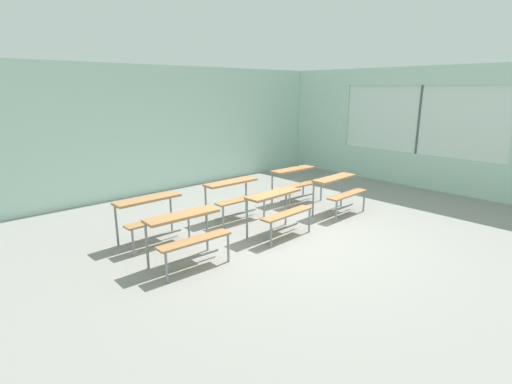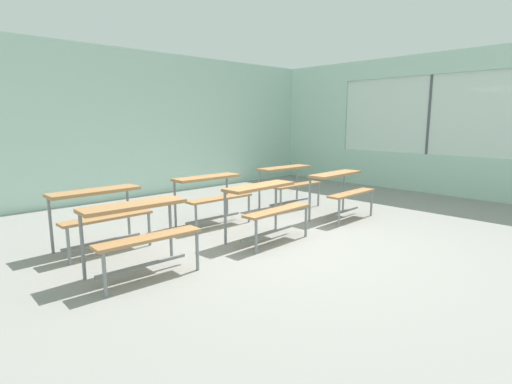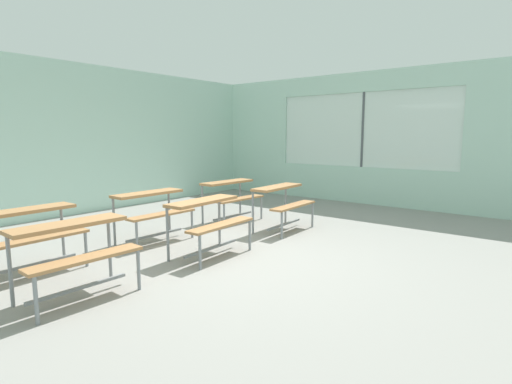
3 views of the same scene
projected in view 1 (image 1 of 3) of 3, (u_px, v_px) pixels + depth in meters
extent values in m
cube|color=gray|center=(299.00, 240.00, 6.62)|extent=(10.00, 9.00, 0.05)
cube|color=silver|center=(161.00, 130.00, 9.45)|extent=(10.00, 0.12, 3.00)
cube|color=silver|center=(433.00, 173.00, 9.75)|extent=(0.12, 9.00, 0.85)
cube|color=silver|center=(445.00, 75.00, 9.14)|extent=(0.12, 9.00, 0.45)
cube|color=silver|center=(323.00, 114.00, 11.96)|extent=(0.12, 1.90, 1.70)
cube|color=silver|center=(419.00, 120.00, 9.78)|extent=(0.02, 4.20, 1.70)
cube|color=#4C5156|center=(419.00, 120.00, 9.78)|extent=(0.06, 0.05, 1.70)
cube|color=#A87547|center=(182.00, 215.00, 5.55)|extent=(1.11, 0.35, 0.04)
cube|color=#A87547|center=(195.00, 240.00, 5.39)|extent=(1.11, 0.25, 0.03)
cylinder|color=gray|center=(147.00, 245.00, 5.43)|extent=(0.04, 0.04, 0.72)
cylinder|color=gray|center=(207.00, 229.00, 6.06)|extent=(0.04, 0.04, 0.72)
cylinder|color=gray|center=(166.00, 267.00, 5.07)|extent=(0.04, 0.04, 0.44)
cylinder|color=gray|center=(228.00, 248.00, 5.69)|extent=(0.04, 0.04, 0.44)
cube|color=gray|center=(189.00, 259.00, 5.61)|extent=(1.00, 0.06, 0.03)
cube|color=#A87547|center=(273.00, 194.00, 6.69)|extent=(1.11, 0.38, 0.04)
cube|color=#A87547|center=(287.00, 214.00, 6.54)|extent=(1.11, 0.28, 0.03)
cylinder|color=gray|center=(247.00, 219.00, 6.53)|extent=(0.04, 0.04, 0.72)
cylinder|color=gray|center=(286.00, 206.00, 7.22)|extent=(0.04, 0.04, 0.72)
cylinder|color=gray|center=(271.00, 235.00, 6.19)|extent=(0.04, 0.04, 0.44)
cylinder|color=gray|center=(309.00, 220.00, 6.88)|extent=(0.04, 0.04, 0.44)
cube|color=gray|center=(279.00, 230.00, 6.75)|extent=(1.00, 0.08, 0.03)
cube|color=#A87547|center=(335.00, 178.00, 7.86)|extent=(1.11, 0.36, 0.04)
cube|color=#A87547|center=(347.00, 194.00, 7.71)|extent=(1.11, 0.26, 0.03)
cylinder|color=gray|center=(313.00, 199.00, 7.71)|extent=(0.04, 0.04, 0.72)
cylinder|color=gray|center=(342.00, 190.00, 8.39)|extent=(0.04, 0.04, 0.72)
cylinder|color=gray|center=(336.00, 211.00, 7.37)|extent=(0.04, 0.04, 0.44)
cylinder|color=gray|center=(364.00, 201.00, 8.05)|extent=(0.04, 0.04, 0.44)
cube|color=gray|center=(339.00, 209.00, 7.92)|extent=(1.00, 0.07, 0.03)
cube|color=#A87547|center=(148.00, 199.00, 6.37)|extent=(1.11, 0.34, 0.04)
cube|color=#A87547|center=(159.00, 220.00, 6.22)|extent=(1.10, 0.24, 0.03)
cylinder|color=gray|center=(116.00, 225.00, 6.23)|extent=(0.04, 0.04, 0.72)
cylinder|color=gray|center=(171.00, 212.00, 6.89)|extent=(0.04, 0.04, 0.72)
cylinder|color=gray|center=(133.00, 243.00, 5.88)|extent=(0.04, 0.04, 0.44)
cylinder|color=gray|center=(189.00, 227.00, 6.54)|extent=(0.04, 0.04, 0.44)
cube|color=gray|center=(154.00, 237.00, 6.43)|extent=(1.00, 0.05, 0.03)
cube|color=#A87547|center=(231.00, 182.00, 7.52)|extent=(1.10, 0.34, 0.04)
cube|color=#A87547|center=(241.00, 200.00, 7.36)|extent=(1.10, 0.24, 0.03)
cylinder|color=gray|center=(206.00, 203.00, 7.39)|extent=(0.04, 0.04, 0.72)
cylinder|color=gray|center=(246.00, 194.00, 8.03)|extent=(0.04, 0.04, 0.72)
cylinder|color=gray|center=(223.00, 217.00, 7.03)|extent=(0.04, 0.04, 0.44)
cylinder|color=gray|center=(264.00, 207.00, 7.67)|extent=(0.04, 0.04, 0.44)
cube|color=gray|center=(236.00, 214.00, 7.58)|extent=(1.00, 0.05, 0.03)
cube|color=#A87547|center=(293.00, 170.00, 8.69)|extent=(1.11, 0.36, 0.04)
cube|color=#A87547|center=(303.00, 184.00, 8.53)|extent=(1.11, 0.26, 0.03)
cylinder|color=gray|center=(272.00, 187.00, 8.58)|extent=(0.04, 0.04, 0.72)
cylinder|color=gray|center=(304.00, 181.00, 9.20)|extent=(0.04, 0.04, 0.72)
cylinder|color=gray|center=(290.00, 199.00, 8.21)|extent=(0.04, 0.04, 0.44)
cylinder|color=gray|center=(321.00, 191.00, 8.83)|extent=(0.04, 0.04, 0.44)
cube|color=gray|center=(297.00, 198.00, 8.75)|extent=(1.00, 0.07, 0.03)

